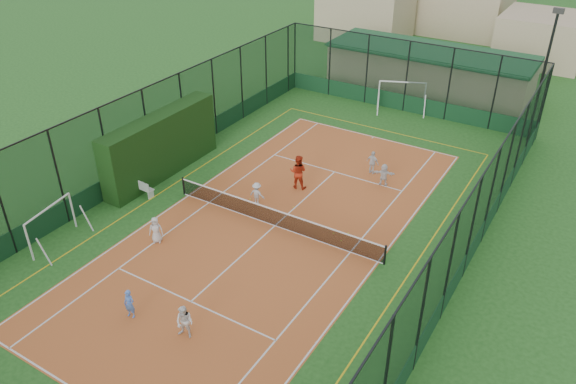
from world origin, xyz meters
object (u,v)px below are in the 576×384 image
object	(u,v)px
white_bench	(140,186)
child_near_left	(156,230)
futsal_goal_far	(401,97)
child_near_mid	(129,304)
floodlight_ne	(542,78)
child_near_right	(185,322)
child_far_back	(384,175)
child_far_right	(373,163)
coach	(298,172)
futsal_goal_near	(52,226)
clubhouse	(429,70)
child_far_left	(257,194)

from	to	relation	value
white_bench	child_near_left	xyz separation A→B (m)	(3.76, -2.82, 0.19)
futsal_goal_far	child_near_mid	world-z (taller)	futsal_goal_far
floodlight_ne	child_near_right	distance (m)	25.92
child_near_mid	child_far_back	xyz separation A→B (m)	(4.41, 14.78, -0.00)
white_bench	child_far_back	size ratio (longest dim) A/B	1.37
child_near_mid	child_far_right	world-z (taller)	child_far_right
child_far_back	floodlight_ne	bearing A→B (deg)	-135.77
futsal_goal_far	child_far_back	distance (m)	10.86
floodlight_ne	child_far_back	size ratio (longest dim) A/B	6.49
futsal_goal_far	child_far_right	size ratio (longest dim) A/B	2.38
futsal_goal_far	child_far_right	world-z (taller)	futsal_goal_far
floodlight_ne	coach	bearing A→B (deg)	-126.68
white_bench	futsal_goal_near	size ratio (longest dim) A/B	0.59
clubhouse	futsal_goal_near	xyz separation A→B (m)	(-8.07, -28.55, -0.62)
white_bench	child_near_left	world-z (taller)	child_near_left
futsal_goal_far	child_near_mid	size ratio (longest dim) A/B	2.58
child_far_back	child_near_left	bearing A→B (deg)	39.78
child_near_right	child_far_right	bearing A→B (deg)	78.38
floodlight_ne	coach	xyz separation A→B (m)	(-9.53, -12.79, -3.15)
child_far_left	child_far_right	world-z (taller)	child_far_right
white_bench	coach	distance (m)	8.50
futsal_goal_far	child_near_left	size ratio (longest dim) A/B	2.48
white_bench	child_far_left	bearing A→B (deg)	25.21
child_near_left	child_near_mid	world-z (taller)	child_near_left
child_far_left	child_near_left	bearing A→B (deg)	62.50
futsal_goal_near	child_far_back	size ratio (longest dim) A/B	2.33
clubhouse	child_far_back	xyz separation A→B (m)	(2.95, -15.50, -0.93)
clubhouse	child_near_left	distance (m)	26.32
child_near_right	coach	size ratio (longest dim) A/B	0.74
coach	white_bench	bearing A→B (deg)	21.26
child_far_left	child_far_right	xyz separation A→B (m)	(3.75, 6.18, 0.06)
white_bench	child_near_mid	bearing A→B (deg)	-44.76
child_far_right	child_far_left	bearing A→B (deg)	71.14
clubhouse	child_far_back	world-z (taller)	clubhouse
white_bench	child_near_left	bearing A→B (deg)	-33.41
white_bench	coach	world-z (taller)	coach
floodlight_ne	child_near_left	size ratio (longest dim) A/B	6.21
child_near_mid	coach	xyz separation A→B (m)	(0.53, 12.08, 0.33)
clubhouse	futsal_goal_far	xyz separation A→B (m)	(-0.18, -5.11, -0.51)
futsal_goal_near	child_far_left	distance (m)	9.94
floodlight_ne	child_far_right	xyz separation A→B (m)	(-6.71, -9.22, -3.42)
futsal_goal_far	child_far_left	xyz separation A→B (m)	(-1.68, -15.69, -0.42)
futsal_goal_far	coach	size ratio (longest dim) A/B	1.70
futsal_goal_near	child_far_back	bearing A→B (deg)	-50.07
floodlight_ne	clubhouse	bearing A→B (deg)	147.88
futsal_goal_far	coach	xyz separation A→B (m)	(-0.75, -13.08, -0.08)
futsal_goal_far	clubhouse	bearing A→B (deg)	65.05
child_far_right	child_far_back	size ratio (longest dim) A/B	1.09
child_near_right	child_near_mid	bearing A→B (deg)	177.87
futsal_goal_far	child_far_right	xyz separation A→B (m)	(2.06, -9.51, -0.36)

